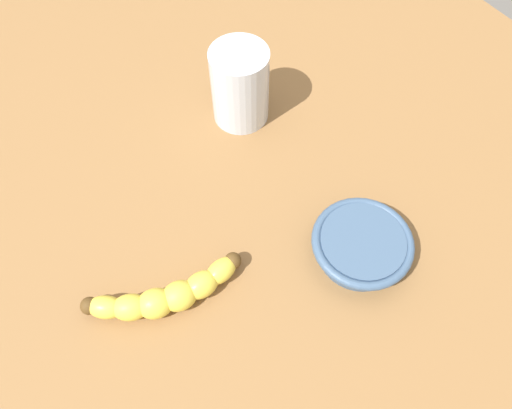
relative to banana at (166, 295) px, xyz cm
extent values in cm
cube|color=brown|center=(15.55, 11.72, -3.33)|extent=(120.00, 120.00, 3.00)
ellipsoid|color=yellow|center=(-6.61, 2.66, 0.00)|extent=(5.13, 4.91, 2.75)
ellipsoid|color=yellow|center=(-4.21, 1.01, 0.00)|extent=(5.39, 4.96, 3.21)
ellipsoid|color=yellow|center=(-1.57, -0.22, 0.00)|extent=(5.37, 4.94, 3.66)
ellipsoid|color=yellow|center=(1.24, -0.99, 0.00)|extent=(4.96, 4.39, 3.66)
ellipsoid|color=yellow|center=(4.14, -1.28, 0.00)|extent=(4.42, 3.27, 3.21)
ellipsoid|color=yellow|center=(7.04, -1.07, 0.00)|extent=(4.75, 3.40, 2.75)
sphere|color=#513819|center=(-8.12, 3.91, 0.00)|extent=(2.14, 2.14, 2.14)
sphere|color=#513819|center=(8.98, -0.77, 0.00)|extent=(2.14, 2.14, 2.14)
cylinder|color=silver|center=(23.79, 19.95, 4.13)|extent=(8.39, 8.39, 11.92)
cylinder|color=#98719A|center=(23.79, 19.95, 3.59)|extent=(7.89, 7.89, 10.34)
cylinder|color=#3D5675|center=(23.34, -8.22, 0.03)|extent=(10.62, 10.62, 3.72)
torus|color=#3D5675|center=(23.34, -8.22, 1.29)|extent=(12.74, 12.74, 1.20)
camera|label=1|loc=(-2.39, -22.52, 54.68)|focal=33.73mm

